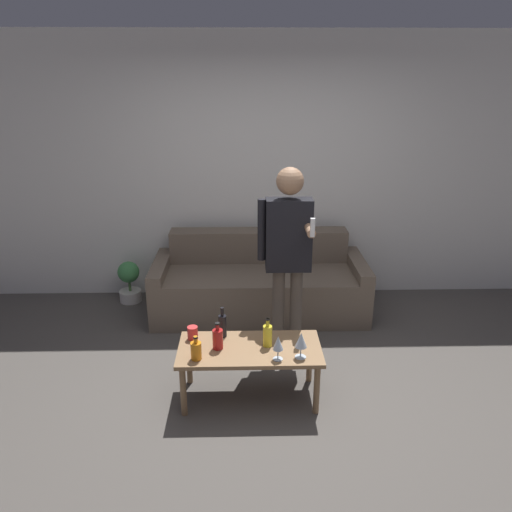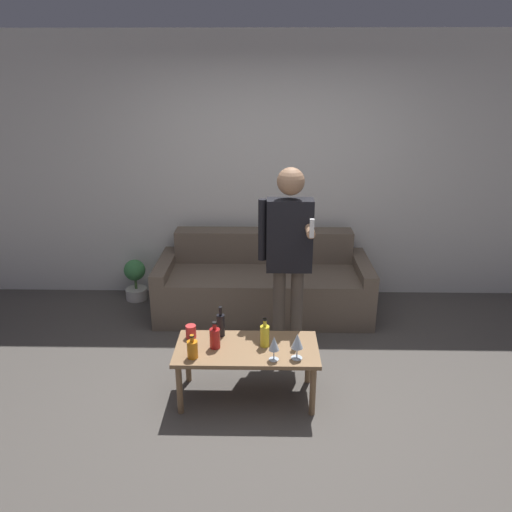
# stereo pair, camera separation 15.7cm
# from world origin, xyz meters

# --- Properties ---
(ground_plane) EXTENTS (16.00, 16.00, 0.00)m
(ground_plane) POSITION_xyz_m (0.00, 0.00, 0.00)
(ground_plane) COLOR #514C47
(wall_back) EXTENTS (8.00, 0.06, 2.70)m
(wall_back) POSITION_xyz_m (0.00, 2.13, 1.35)
(wall_back) COLOR silver
(wall_back) RESTS_ON ground_plane
(couch) EXTENTS (2.10, 0.85, 0.78)m
(couch) POSITION_xyz_m (-0.09, 1.63, 0.29)
(couch) COLOR #6B5B4C
(couch) RESTS_ON ground_plane
(coffee_table) EXTENTS (1.04, 0.50, 0.42)m
(coffee_table) POSITION_xyz_m (-0.21, 0.16, 0.37)
(coffee_table) COLOR #8E6B47
(coffee_table) RESTS_ON ground_plane
(bottle_orange) EXTENTS (0.08, 0.08, 0.18)m
(bottle_orange) POSITION_xyz_m (-0.58, 0.02, 0.49)
(bottle_orange) COLOR orange
(bottle_orange) RESTS_ON coffee_table
(bottle_green) EXTENTS (0.07, 0.07, 0.22)m
(bottle_green) POSITION_xyz_m (-0.08, 0.19, 0.51)
(bottle_green) COLOR yellow
(bottle_green) RESTS_ON coffee_table
(bottle_dark) EXTENTS (0.06, 0.06, 0.24)m
(bottle_dark) POSITION_xyz_m (-0.41, 0.33, 0.52)
(bottle_dark) COLOR black
(bottle_dark) RESTS_ON coffee_table
(bottle_yellow) EXTENTS (0.08, 0.08, 0.21)m
(bottle_yellow) POSITION_xyz_m (-0.44, 0.16, 0.51)
(bottle_yellow) COLOR #B21E1E
(bottle_yellow) RESTS_ON coffee_table
(wine_glass_near) EXTENTS (0.07, 0.07, 0.18)m
(wine_glass_near) POSITION_xyz_m (-0.01, -0.00, 0.55)
(wine_glass_near) COLOR silver
(wine_glass_near) RESTS_ON coffee_table
(wine_glass_far) EXTENTS (0.08, 0.08, 0.19)m
(wine_glass_far) POSITION_xyz_m (0.15, 0.02, 0.56)
(wine_glass_far) COLOR silver
(wine_glass_far) RESTS_ON coffee_table
(cup_on_table) EXTENTS (0.08, 0.08, 0.10)m
(cup_on_table) POSITION_xyz_m (-0.63, 0.30, 0.47)
(cup_on_table) COLOR red
(cup_on_table) RESTS_ON coffee_table
(person_standing_front) EXTENTS (0.43, 0.41, 1.63)m
(person_standing_front) POSITION_xyz_m (0.11, 0.78, 0.98)
(person_standing_front) COLOR brown
(person_standing_front) RESTS_ON ground_plane
(potted_plant) EXTENTS (0.23, 0.23, 0.45)m
(potted_plant) POSITION_xyz_m (-1.46, 1.88, 0.24)
(potted_plant) COLOR silver
(potted_plant) RESTS_ON ground_plane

